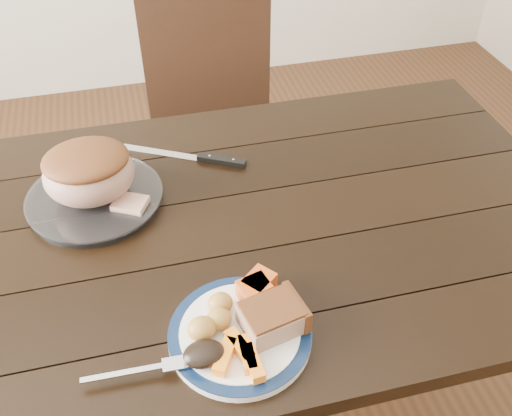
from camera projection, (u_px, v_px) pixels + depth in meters
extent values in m
plane|color=#472B16|center=(229.00, 405.00, 1.72)|extent=(4.00, 4.00, 0.00)
cube|color=black|center=(218.00, 232.00, 1.23)|extent=(1.61, 0.91, 0.04)
cube|color=black|center=(416.00, 200.00, 1.88)|extent=(0.07, 0.07, 0.71)
cube|color=black|center=(216.00, 154.00, 1.91)|extent=(0.46, 0.46, 0.04)
cube|color=black|center=(207.00, 58.00, 1.89)|extent=(0.42, 0.08, 0.46)
cube|color=black|center=(261.00, 171.00, 2.22)|extent=(0.04, 0.04, 0.43)
cube|color=black|center=(277.00, 236.00, 1.95)|extent=(0.04, 0.04, 0.43)
cube|color=black|center=(168.00, 180.00, 2.18)|extent=(0.04, 0.04, 0.43)
cube|color=black|center=(171.00, 247.00, 1.91)|extent=(0.04, 0.04, 0.43)
cylinder|color=white|center=(240.00, 335.00, 1.00)|extent=(0.25, 0.25, 0.02)
torus|color=#0B1B38|center=(240.00, 332.00, 0.99)|extent=(0.25, 0.25, 0.02)
cylinder|color=white|center=(95.00, 199.00, 1.27)|extent=(0.29, 0.29, 0.02)
cube|color=tan|center=(272.00, 318.00, 0.98)|extent=(0.12, 0.10, 0.05)
ellipsoid|color=gold|center=(220.00, 303.00, 1.01)|extent=(0.05, 0.04, 0.04)
ellipsoid|color=gold|center=(202.00, 329.00, 0.97)|extent=(0.05, 0.04, 0.04)
ellipsoid|color=gold|center=(219.00, 319.00, 0.99)|extent=(0.05, 0.04, 0.04)
cube|color=orange|center=(247.00, 354.00, 0.95)|extent=(0.02, 0.07, 0.02)
cube|color=orange|center=(239.00, 346.00, 0.96)|extent=(0.04, 0.07, 0.02)
cube|color=orange|center=(253.00, 363.00, 0.93)|extent=(0.03, 0.07, 0.02)
cube|color=orange|center=(225.00, 356.00, 0.94)|extent=(0.05, 0.07, 0.02)
cube|color=#EA581A|center=(254.00, 290.00, 1.03)|extent=(0.06, 0.06, 0.04)
cube|color=#EA581A|center=(259.00, 284.00, 1.05)|extent=(0.07, 0.07, 0.04)
ellipsoid|color=black|center=(204.00, 354.00, 0.94)|extent=(0.07, 0.05, 0.03)
cube|color=silver|center=(124.00, 374.00, 0.93)|extent=(0.14, 0.02, 0.00)
cube|color=silver|center=(176.00, 364.00, 0.94)|extent=(0.05, 0.03, 0.00)
ellipsoid|color=#A87866|center=(89.00, 174.00, 1.22)|extent=(0.19, 0.17, 0.13)
cube|color=tan|center=(130.00, 204.00, 1.23)|extent=(0.09, 0.08, 0.02)
cube|color=silver|center=(160.00, 152.00, 1.41)|extent=(0.19, 0.12, 0.00)
cube|color=black|center=(221.00, 160.00, 1.38)|extent=(0.11, 0.08, 0.01)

